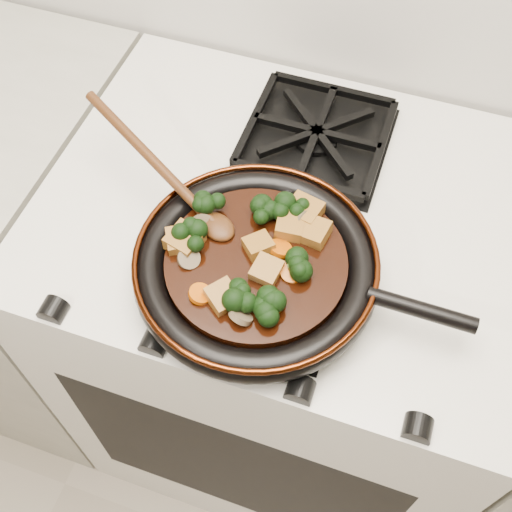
% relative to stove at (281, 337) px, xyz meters
% --- Properties ---
extents(stove, '(0.76, 0.60, 0.90)m').
position_rel_stove_xyz_m(stove, '(0.00, 0.00, 0.00)').
color(stove, silver).
rests_on(stove, ground).
extents(burner_grate_front, '(0.23, 0.23, 0.03)m').
position_rel_stove_xyz_m(burner_grate_front, '(0.00, -0.14, 0.46)').
color(burner_grate_front, black).
rests_on(burner_grate_front, stove).
extents(burner_grate_back, '(0.23, 0.23, 0.03)m').
position_rel_stove_xyz_m(burner_grate_back, '(0.00, 0.14, 0.46)').
color(burner_grate_back, black).
rests_on(burner_grate_back, stove).
extents(skillet, '(0.46, 0.33, 0.05)m').
position_rel_stove_xyz_m(skillet, '(-0.00, -0.15, 0.49)').
color(skillet, black).
rests_on(skillet, burner_grate_front).
extents(braising_sauce, '(0.24, 0.24, 0.02)m').
position_rel_stove_xyz_m(braising_sauce, '(-0.00, -0.15, 0.50)').
color(braising_sauce, black).
rests_on(braising_sauce, skillet).
extents(tofu_cube_0, '(0.04, 0.05, 0.03)m').
position_rel_stove_xyz_m(tofu_cube_0, '(0.02, -0.08, 0.52)').
color(tofu_cube_0, '#8D5D20').
rests_on(tofu_cube_0, braising_sauce).
extents(tofu_cube_1, '(0.05, 0.05, 0.02)m').
position_rel_stove_xyz_m(tofu_cube_1, '(0.02, -0.07, 0.52)').
color(tofu_cube_1, '#8D5D20').
rests_on(tofu_cube_1, braising_sauce).
extents(tofu_cube_2, '(0.05, 0.05, 0.03)m').
position_rel_stove_xyz_m(tofu_cube_2, '(-0.02, -0.22, 0.52)').
color(tofu_cube_2, '#8D5D20').
rests_on(tofu_cube_2, braising_sauce).
extents(tofu_cube_3, '(0.05, 0.05, 0.02)m').
position_rel_stove_xyz_m(tofu_cube_3, '(-0.01, -0.13, 0.52)').
color(tofu_cube_3, '#8D5D20').
rests_on(tofu_cube_3, braising_sauce).
extents(tofu_cube_4, '(0.05, 0.05, 0.03)m').
position_rel_stove_xyz_m(tofu_cube_4, '(-0.10, -0.15, 0.52)').
color(tofu_cube_4, '#8D5D20').
rests_on(tofu_cube_4, braising_sauce).
extents(tofu_cube_5, '(0.04, 0.04, 0.02)m').
position_rel_stove_xyz_m(tofu_cube_5, '(0.01, -0.16, 0.52)').
color(tofu_cube_5, '#8D5D20').
rests_on(tofu_cube_5, braising_sauce).
extents(tofu_cube_6, '(0.05, 0.05, 0.02)m').
position_rel_stove_xyz_m(tofu_cube_6, '(-0.11, -0.15, 0.52)').
color(tofu_cube_6, '#8D5D20').
rests_on(tofu_cube_6, braising_sauce).
extents(tofu_cube_7, '(0.05, 0.05, 0.03)m').
position_rel_stove_xyz_m(tofu_cube_7, '(0.06, -0.08, 0.52)').
color(tofu_cube_7, '#8D5D20').
rests_on(tofu_cube_7, braising_sauce).
extents(tofu_cube_8, '(0.05, 0.05, 0.02)m').
position_rel_stove_xyz_m(tofu_cube_8, '(0.03, -0.05, 0.52)').
color(tofu_cube_8, '#8D5D20').
rests_on(tofu_cube_8, braising_sauce).
extents(broccoli_floret_0, '(0.07, 0.07, 0.07)m').
position_rel_stove_xyz_m(broccoli_floret_0, '(-0.02, -0.08, 0.52)').
color(broccoli_floret_0, black).
rests_on(broccoli_floret_0, braising_sauce).
extents(broccoli_floret_1, '(0.08, 0.08, 0.06)m').
position_rel_stove_xyz_m(broccoli_floret_1, '(-0.00, -0.21, 0.52)').
color(broccoli_floret_1, black).
rests_on(broccoli_floret_1, braising_sauce).
extents(broccoli_floret_2, '(0.08, 0.08, 0.07)m').
position_rel_stove_xyz_m(broccoli_floret_2, '(0.02, -0.06, 0.52)').
color(broccoli_floret_2, black).
rests_on(broccoli_floret_2, braising_sauce).
extents(broccoli_floret_3, '(0.10, 0.09, 0.08)m').
position_rel_stove_xyz_m(broccoli_floret_3, '(0.05, -0.15, 0.52)').
color(broccoli_floret_3, black).
rests_on(broccoli_floret_3, braising_sauce).
extents(broccoli_floret_4, '(0.09, 0.09, 0.07)m').
position_rel_stove_xyz_m(broccoli_floret_4, '(-0.10, -0.15, 0.52)').
color(broccoli_floret_4, black).
rests_on(broccoli_floret_4, braising_sauce).
extents(broccoli_floret_5, '(0.06, 0.07, 0.06)m').
position_rel_stove_xyz_m(broccoli_floret_5, '(0.03, -0.21, 0.52)').
color(broccoli_floret_5, black).
rests_on(broccoli_floret_5, braising_sauce).
extents(broccoli_floret_6, '(0.08, 0.08, 0.07)m').
position_rel_stove_xyz_m(broccoli_floret_6, '(-0.09, -0.10, 0.52)').
color(broccoli_floret_6, black).
rests_on(broccoli_floret_6, braising_sauce).
extents(carrot_coin_0, '(0.03, 0.03, 0.01)m').
position_rel_stove_xyz_m(carrot_coin_0, '(0.05, -0.15, 0.51)').
color(carrot_coin_0, '#BD4E05').
rests_on(carrot_coin_0, braising_sauce).
extents(carrot_coin_1, '(0.03, 0.03, 0.02)m').
position_rel_stove_xyz_m(carrot_coin_1, '(0.04, -0.20, 0.51)').
color(carrot_coin_1, '#BD4E05').
rests_on(carrot_coin_1, braising_sauce).
extents(carrot_coin_2, '(0.03, 0.03, 0.01)m').
position_rel_stove_xyz_m(carrot_coin_2, '(-0.08, -0.12, 0.51)').
color(carrot_coin_2, '#BD4E05').
rests_on(carrot_coin_2, braising_sauce).
extents(carrot_coin_3, '(0.03, 0.03, 0.02)m').
position_rel_stove_xyz_m(carrot_coin_3, '(0.02, -0.12, 0.51)').
color(carrot_coin_3, '#BD4E05').
rests_on(carrot_coin_3, braising_sauce).
extents(carrot_coin_4, '(0.03, 0.03, 0.02)m').
position_rel_stove_xyz_m(carrot_coin_4, '(-0.05, -0.22, 0.51)').
color(carrot_coin_4, '#BD4E05').
rests_on(carrot_coin_4, braising_sauce).
extents(mushroom_slice_0, '(0.04, 0.04, 0.03)m').
position_rel_stove_xyz_m(mushroom_slice_0, '(0.01, -0.23, 0.52)').
color(mushroom_slice_0, brown).
rests_on(mushroom_slice_0, braising_sauce).
extents(mushroom_slice_1, '(0.03, 0.04, 0.03)m').
position_rel_stove_xyz_m(mushroom_slice_1, '(0.04, -0.07, 0.52)').
color(mushroom_slice_1, brown).
rests_on(mushroom_slice_1, braising_sauce).
extents(mushroom_slice_2, '(0.04, 0.04, 0.02)m').
position_rel_stove_xyz_m(mushroom_slice_2, '(-0.09, -0.18, 0.52)').
color(mushroom_slice_2, brown).
rests_on(mushroom_slice_2, braising_sauce).
extents(mushroom_slice_3, '(0.04, 0.05, 0.03)m').
position_rel_stove_xyz_m(mushroom_slice_3, '(-0.09, -0.12, 0.52)').
color(mushroom_slice_3, brown).
rests_on(mushroom_slice_3, braising_sauce).
extents(wooden_spoon, '(0.17, 0.10, 0.28)m').
position_rel_stove_xyz_m(wooden_spoon, '(-0.15, -0.08, 0.53)').
color(wooden_spoon, '#43230E').
rests_on(wooden_spoon, braising_sauce).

